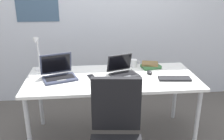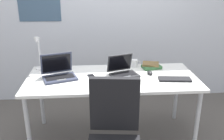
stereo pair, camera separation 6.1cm
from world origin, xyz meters
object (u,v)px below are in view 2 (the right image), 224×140
object	(u,v)px
external_keyboard	(175,79)
computer_mouse	(150,73)
desk_lamp	(39,53)
laptop_back_left	(59,73)
laptop_front_left	(123,71)
cell_phone	(92,77)
book_stack	(151,66)
coffee_mug	(135,63)
headphones	(103,84)

from	to	relation	value
external_keyboard	computer_mouse	xyz separation A→B (m)	(-0.22, 0.18, 0.01)
desk_lamp	laptop_back_left	distance (m)	0.38
laptop_front_left	external_keyboard	xyz separation A→B (m)	(0.52, -0.18, -0.03)
laptop_front_left	cell_phone	world-z (taller)	laptop_front_left
laptop_back_left	book_stack	size ratio (longest dim) A/B	1.73
laptop_front_left	laptop_back_left	bearing A→B (deg)	-177.83
desk_lamp	coffee_mug	world-z (taller)	desk_lamp
laptop_front_left	coffee_mug	size ratio (longest dim) A/B	3.13
external_keyboard	coffee_mug	distance (m)	0.56
cell_phone	computer_mouse	bearing A→B (deg)	-12.03
cell_phone	coffee_mug	world-z (taller)	coffee_mug
laptop_back_left	external_keyboard	bearing A→B (deg)	-7.34
headphones	book_stack	size ratio (longest dim) A/B	0.92
coffee_mug	computer_mouse	bearing A→B (deg)	-62.48
cell_phone	coffee_mug	distance (m)	0.58
desk_lamp	computer_mouse	world-z (taller)	desk_lamp
laptop_back_left	laptop_front_left	bearing A→B (deg)	2.17
laptop_front_left	headphones	xyz separation A→B (m)	(-0.23, -0.28, -0.03)
laptop_front_left	cell_phone	distance (m)	0.34
laptop_front_left	book_stack	distance (m)	0.40
headphones	book_stack	bearing A→B (deg)	39.02
desk_lamp	headphones	size ratio (longest dim) A/B	1.87
cell_phone	external_keyboard	bearing A→B (deg)	-25.21
desk_lamp	coffee_mug	size ratio (longest dim) A/B	3.54
headphones	computer_mouse	bearing A→B (deg)	27.93
desk_lamp	laptop_back_left	size ratio (longest dim) A/B	0.99
external_keyboard	headphones	size ratio (longest dim) A/B	1.54
cell_phone	book_stack	bearing A→B (deg)	3.00
book_stack	cell_phone	bearing A→B (deg)	-161.21
desk_lamp	external_keyboard	xyz separation A→B (m)	(1.44, -0.40, -0.19)
book_stack	coffee_mug	distance (m)	0.20
computer_mouse	coffee_mug	xyz separation A→B (m)	(-0.13, 0.25, 0.03)
headphones	coffee_mug	size ratio (longest dim) A/B	1.89
coffee_mug	cell_phone	bearing A→B (deg)	-150.13
computer_mouse	cell_phone	xyz separation A→B (m)	(-0.64, -0.04, -0.01)
laptop_front_left	external_keyboard	distance (m)	0.55
headphones	laptop_front_left	bearing A→B (deg)	50.06
external_keyboard	computer_mouse	bearing A→B (deg)	146.21
laptop_front_left	coffee_mug	world-z (taller)	laptop_front_left
laptop_front_left	headphones	distance (m)	0.36
external_keyboard	computer_mouse	size ratio (longest dim) A/B	3.44
laptop_back_left	external_keyboard	distance (m)	1.21
book_stack	coffee_mug	bearing A→B (deg)	163.57
laptop_front_left	computer_mouse	xyz separation A→B (m)	(0.30, 0.00, -0.03)
external_keyboard	cell_phone	size ratio (longest dim) A/B	2.43
external_keyboard	computer_mouse	distance (m)	0.29
computer_mouse	cell_phone	world-z (taller)	computer_mouse
headphones	coffee_mug	world-z (taller)	coffee_mug
cell_phone	headphones	world-z (taller)	headphones
laptop_back_left	computer_mouse	size ratio (longest dim) A/B	4.22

